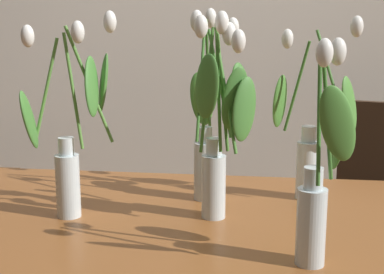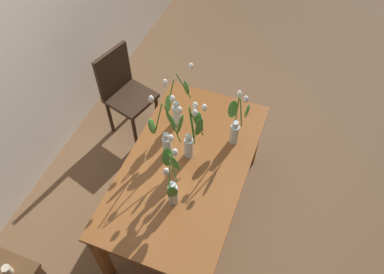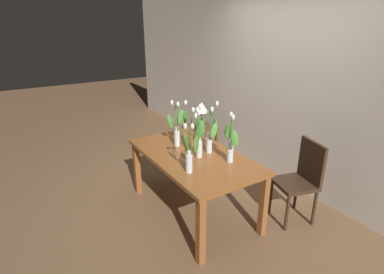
# 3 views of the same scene
# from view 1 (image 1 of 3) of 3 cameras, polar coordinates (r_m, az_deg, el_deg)

# --- Properties ---
(room_wall_rear) EXTENTS (9.00, 0.10, 2.70)m
(room_wall_rear) POSITION_cam_1_polar(r_m,az_deg,el_deg) (3.00, 3.01, 13.09)
(room_wall_rear) COLOR silver
(room_wall_rear) RESTS_ON ground
(dining_table) EXTENTS (1.60, 0.90, 0.74)m
(dining_table) POSITION_cam_1_polar(r_m,az_deg,el_deg) (1.64, -1.13, -11.21)
(dining_table) COLOR brown
(dining_table) RESTS_ON ground
(tulip_vase_0) EXTENTS (0.28, 0.17, 0.56)m
(tulip_vase_0) POSITION_cam_1_polar(r_m,az_deg,el_deg) (1.76, 11.90, -0.55)
(tulip_vase_0) COLOR silver
(tulip_vase_0) RESTS_ON dining_table
(tulip_vase_1) EXTENTS (0.13, 0.18, 0.51)m
(tulip_vase_1) POSITION_cam_1_polar(r_m,az_deg,el_deg) (1.28, 12.80, -5.21)
(tulip_vase_1) COLOR silver
(tulip_vase_1) RESTS_ON dining_table
(tulip_vase_2) EXTENTS (0.19, 0.25, 0.58)m
(tulip_vase_2) POSITION_cam_1_polar(r_m,az_deg,el_deg) (1.70, 1.73, 0.49)
(tulip_vase_2) COLOR silver
(tulip_vase_2) RESTS_ON dining_table
(tulip_vase_3) EXTENTS (0.18, 0.15, 0.57)m
(tulip_vase_3) POSITION_cam_1_polar(r_m,az_deg,el_deg) (1.51, 2.97, 0.14)
(tulip_vase_3) COLOR silver
(tulip_vase_3) RESTS_ON dining_table
(tulip_vase_4) EXTENTS (0.25, 0.20, 0.57)m
(tulip_vase_4) POSITION_cam_1_polar(r_m,az_deg,el_deg) (1.59, -12.26, -0.41)
(tulip_vase_4) COLOR silver
(tulip_vase_4) RESTS_ON dining_table
(dining_chair) EXTENTS (0.50, 0.50, 0.93)m
(dining_chair) POSITION_cam_1_polar(r_m,az_deg,el_deg) (2.60, 18.50, -5.83)
(dining_chair) COLOR #382619
(dining_chair) RESTS_ON ground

